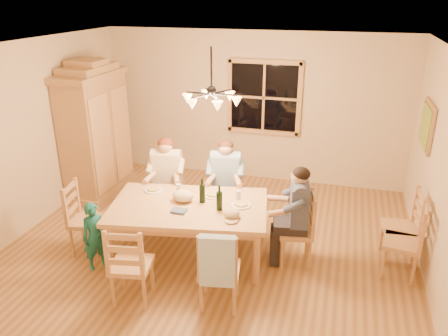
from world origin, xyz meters
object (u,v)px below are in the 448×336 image
(chair_end_right, at_px, (295,241))
(chair_spare_front, at_px, (400,253))
(chair_far_right, at_px, (226,205))
(chair_near_right, at_px, (219,282))
(wine_bottle_a, at_px, (202,191))
(chandelier, at_px, (212,98))
(chair_far_left, at_px, (168,202))
(adult_slate_man, at_px, (298,204))
(chair_end_left, at_px, (89,230))
(armoire, at_px, (96,134))
(chair_spare_back, at_px, (398,238))
(adult_woman, at_px, (166,170))
(dining_table, at_px, (189,211))
(chair_near_left, at_px, (132,276))
(wine_bottle_b, at_px, (219,198))
(child, at_px, (95,236))
(adult_plaid_man, at_px, (226,172))

(chair_end_right, height_order, chair_spare_front, same)
(chair_far_right, bearing_deg, chair_near_right, 93.37)
(chair_end_right, bearing_deg, chair_near_right, 136.74)
(wine_bottle_a, bearing_deg, chandelier, 78.40)
(chair_far_left, distance_m, adult_slate_man, 2.17)
(chair_end_left, height_order, adult_slate_man, adult_slate_man)
(armoire, relative_size, chair_end_left, 2.32)
(chair_spare_front, bearing_deg, chair_far_left, 89.71)
(wine_bottle_a, distance_m, chair_spare_back, 2.64)
(adult_woman, bearing_deg, chair_end_right, 153.43)
(chair_far_right, bearing_deg, dining_table, 67.62)
(chair_end_left, bearing_deg, dining_table, 90.00)
(chair_near_left, distance_m, wine_bottle_b, 1.39)
(armoire, height_order, child, armoire)
(chair_end_left, distance_m, adult_plaid_man, 2.08)
(chair_end_right, relative_size, wine_bottle_b, 3.00)
(chandelier, xyz_separation_m, wine_bottle_a, (-0.06, -0.27, -1.15))
(chair_near_right, xyz_separation_m, adult_woman, (-1.31, 1.68, 0.54))
(chair_near_left, distance_m, chair_spare_front, 3.26)
(chair_far_left, relative_size, chair_spare_back, 1.00)
(adult_plaid_man, xyz_separation_m, chair_spare_back, (2.44, -0.31, -0.54))
(armoire, xyz_separation_m, chair_far_left, (1.56, -0.68, -0.75))
(adult_woman, distance_m, wine_bottle_a, 1.08)
(chair_near_left, distance_m, chair_near_right, 1.00)
(wine_bottle_b, distance_m, child, 1.64)
(armoire, height_order, adult_woman, armoire)
(adult_plaid_man, height_order, chair_spare_back, adult_plaid_man)
(dining_table, relative_size, chair_near_left, 2.20)
(armoire, bearing_deg, chair_near_right, -39.36)
(wine_bottle_b, bearing_deg, adult_slate_man, 15.81)
(chair_end_right, relative_size, child, 1.09)
(armoire, bearing_deg, child, -60.74)
(chair_end_right, distance_m, adult_woman, 2.17)
(adult_woman, bearing_deg, wine_bottle_a, 128.12)
(chair_near_left, height_order, chair_spare_front, same)
(chair_far_right, xyz_separation_m, chair_near_right, (0.44, -1.83, 0.00))
(chandelier, bearing_deg, wine_bottle_a, -101.60)
(chair_near_right, xyz_separation_m, chair_spare_front, (1.99, 1.15, 0.00))
(dining_table, distance_m, wine_bottle_a, 0.32)
(chandelier, height_order, chair_end_left, chandelier)
(child, bearing_deg, adult_plaid_man, 1.00)
(chair_near_right, distance_m, wine_bottle_a, 1.25)
(chair_far_right, relative_size, chair_end_right, 1.00)
(chair_end_right, bearing_deg, chair_near_left, 116.57)
(chandelier, relative_size, chair_spare_back, 0.78)
(chair_end_left, xyz_separation_m, adult_woman, (0.71, 1.08, 0.54))
(armoire, bearing_deg, chair_end_left, -64.09)
(dining_table, distance_m, chair_spare_back, 2.76)
(child, xyz_separation_m, chair_spare_back, (3.70, 1.25, -0.15))
(adult_woman, distance_m, child, 1.51)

